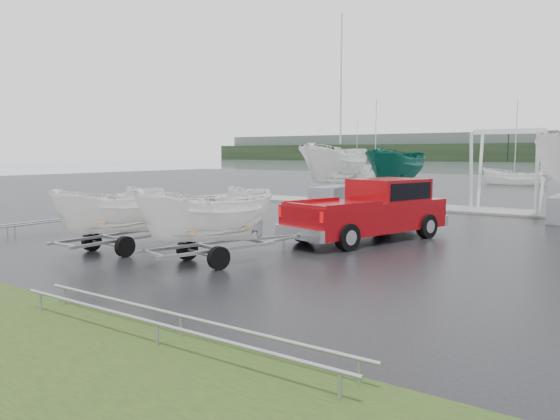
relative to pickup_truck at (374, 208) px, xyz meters
The scene contains 15 objects.
ground_plane 2.94m from the pickup_truck, 141.47° to the right, with size 120.00×120.00×0.00m, color black.
dock 11.54m from the pickup_truck, 100.73° to the left, with size 30.00×3.00×0.12m, color gray.
pickup_truck is the anchor object (origin of this frame).
trailer_hitched 6.78m from the pickup_truck, 105.50° to the right, with size 2.10×3.78×4.69m.
trailer_parked 8.67m from the pickup_truck, 127.12° to the right, with size 1.79×3.63×4.41m.
boat_hoist 11.54m from the pickup_truck, 81.36° to the left, with size 3.30×2.18×4.12m.
keelboat_0 11.79m from the pickup_truck, 126.09° to the left, with size 2.30×3.20×10.47m.
keelboat_1 10.26m from the pickup_truck, 109.00° to the left, with size 2.05×3.20×6.56m.
mast_rack_0 11.19m from the pickup_truck, behind, with size 0.56×6.50×0.06m.
mast_rack_1 13.02m from the pickup_truck, 148.96° to the right, with size 0.56×6.50×0.06m.
mast_rack_2 11.38m from the pickup_truck, 80.58° to the right, with size 7.00×0.56×0.06m.
moored_boat_0 34.45m from the pickup_truck, 115.42° to the left, with size 3.03×3.04×10.84m.
moored_boat_1 37.74m from the pickup_truck, 95.41° to the left, with size 2.73×2.68×11.11m.
moored_boat_4 63.88m from the pickup_truck, 117.88° to the left, with size 2.77×2.80×10.82m.
moored_boat_5 62.92m from the pickup_truck, 93.12° to the left, with size 3.48×3.47×11.23m.
Camera 1 is at (10.25, -15.30, 2.96)m, focal length 35.00 mm.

